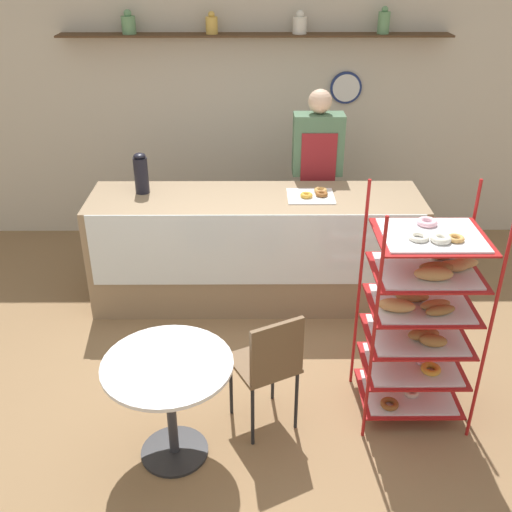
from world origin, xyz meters
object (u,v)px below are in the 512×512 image
object	(u,v)px
pastry_rack	(422,313)
coffee_carafe	(141,173)
person_worker	(316,176)
cafe_chair	(270,362)
cafe_table	(169,386)
donut_tray_counter	(313,195)

from	to	relation	value
pastry_rack	coffee_carafe	bearing A→B (deg)	142.18
pastry_rack	person_worker	bearing A→B (deg)	103.72
cafe_chair	coffee_carafe	xyz separation A→B (m)	(-1.05, 1.77, 0.60)
cafe_table	cafe_chair	bearing A→B (deg)	19.51
pastry_rack	cafe_table	size ratio (longest dim) A/B	2.04
person_worker	donut_tray_counter	size ratio (longest dim) A/B	4.49
pastry_rack	coffee_carafe	world-z (taller)	pastry_rack
coffee_carafe	cafe_table	bearing A→B (deg)	-77.56
cafe_table	coffee_carafe	size ratio (longest dim) A/B	2.23
donut_tray_counter	cafe_table	bearing A→B (deg)	-118.25
person_worker	coffee_carafe	bearing A→B (deg)	-163.55
cafe_table	coffee_carafe	world-z (taller)	coffee_carafe
donut_tray_counter	coffee_carafe	bearing A→B (deg)	176.01
person_worker	cafe_table	bearing A→B (deg)	-114.20
pastry_rack	coffee_carafe	distance (m)	2.59
pastry_rack	cafe_table	xyz separation A→B (m)	(-1.59, -0.41, -0.25)
cafe_chair	donut_tray_counter	bearing A→B (deg)	-130.52
person_worker	donut_tray_counter	distance (m)	0.56
person_worker	cafe_chair	size ratio (longest dim) A/B	1.96
cafe_chair	person_worker	bearing A→B (deg)	-129.28
cafe_chair	coffee_carafe	bearing A→B (deg)	-86.31
cafe_table	donut_tray_counter	distance (m)	2.19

